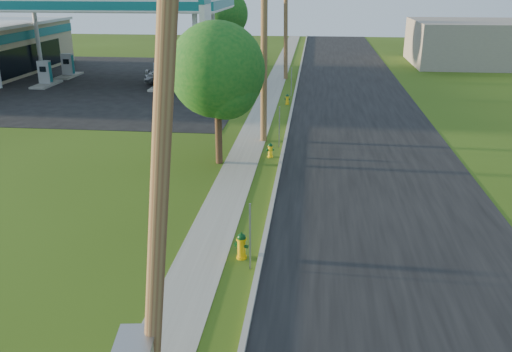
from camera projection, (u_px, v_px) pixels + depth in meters
The scene contains 23 objects.
road at pixel (381, 197), 20.27m from camera, with size 8.00×120.00×0.02m, color black.
curb at pixel (275, 191), 20.66m from camera, with size 0.15×120.00×0.15m, color gray.
sidewalk at pixel (229, 191), 20.86m from camera, with size 1.50×120.00×0.03m, color gray.
forecourt at pixel (89, 82), 42.90m from camera, with size 26.00×28.00×0.02m, color black.
utility_pole_near at pixel (160, 167), 8.88m from camera, with size 1.40×0.32×9.48m.
utility_pole_mid at pixel (264, 40), 25.63m from camera, with size 1.40×0.32×9.80m.
utility_pole_far at pixel (286, 18), 42.49m from camera, with size 1.40×0.32×9.50m.
sign_post_near at pixel (250, 237), 14.95m from camera, with size 0.05×0.04×2.00m, color gray.
sign_post_mid at pixel (279, 127), 25.97m from camera, with size 0.05×0.04×2.00m, color gray.
sign_post_far at pixel (291, 82), 37.36m from camera, with size 0.05×0.04×2.00m, color gray.
gas_canopy at pixel (106, 4), 40.68m from camera, with size 18.18×9.18×6.40m.
fuel_pump_nw at pixel (45, 76), 41.05m from camera, with size 1.20×3.20×1.90m.
fuel_pump_ne at pixel (161, 79), 40.13m from camera, with size 1.20×3.20×1.90m.
fuel_pump_sw at pixel (68, 68), 44.78m from camera, with size 1.20×3.20×1.90m.
fuel_pump_se at pixel (174, 70), 43.86m from camera, with size 1.20×3.20×1.90m.
price_pylon at pixel (205, 21), 31.00m from camera, with size 0.34×2.04×6.85m.
distant_building at pixel (489, 43), 50.89m from camera, with size 14.00×10.00×4.00m, color gray.
tree_verge at pixel (219, 74), 22.63m from camera, with size 4.06×4.06×6.15m.
tree_lot at pixel (225, 16), 51.13m from camera, with size 4.50×4.50×6.82m.
hydrant_near at pixel (241, 246), 15.73m from camera, with size 0.42×0.38×0.83m.
hydrant_mid at pixel (270, 150), 24.73m from camera, with size 0.36×0.32×0.68m.
hydrant_far at pixel (287, 99), 35.10m from camera, with size 0.36×0.32×0.69m.
car_silver at pixel (174, 74), 41.67m from camera, with size 1.78×4.43×1.51m, color #A1A3A7.
Camera 1 is at (1.88, -9.17, 7.72)m, focal length 38.00 mm.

